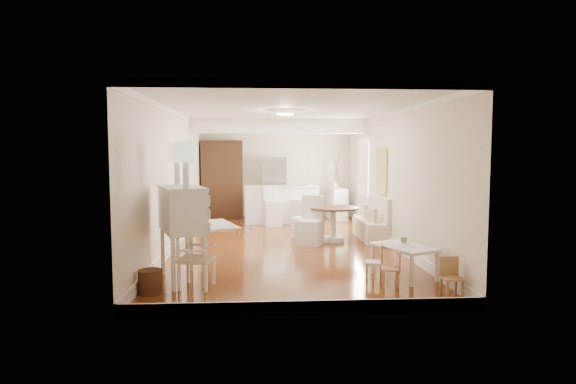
{
  "coord_description": "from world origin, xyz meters",
  "views": [
    {
      "loc": [
        -0.55,
        -10.13,
        1.97
      ],
      "look_at": [
        0.11,
        0.3,
        1.09
      ],
      "focal_mm": 30.0,
      "sensor_mm": 36.0,
      "label": 1
    }
  ],
  "objects": [
    {
      "name": "dining_table",
      "position": [
        1.1,
        0.28,
        0.38
      ],
      "size": [
        1.42,
        1.42,
        0.76
      ],
      "primitive_type": "cylinder",
      "rotation": [
        0.0,
        0.0,
        0.34
      ],
      "color": "#4B2918",
      "rests_on": "ground"
    },
    {
      "name": "pencil_cup",
      "position": [
        1.79,
        -2.61,
        0.55
      ],
      "size": [
        0.12,
        0.12,
        0.08
      ],
      "primitive_type": "imported",
      "rotation": [
        0.0,
        0.0,
        0.17
      ],
      "color": "#5E9758",
      "rests_on": "kids_table"
    },
    {
      "name": "branch_vase",
      "position": [
        1.71,
        3.81,
        1.01
      ],
      "size": [
        0.25,
        0.25,
        0.2
      ],
      "primitive_type": "imported",
      "rotation": [
        0.0,
        0.0,
        0.36
      ],
      "color": "white",
      "rests_on": "sideboard"
    },
    {
      "name": "banquette",
      "position": [
        1.99,
        0.5,
        0.49
      ],
      "size": [
        0.52,
        1.6,
        0.98
      ],
      "primitive_type": "cube",
      "color": "silver",
      "rests_on": "ground"
    },
    {
      "name": "slip_chair_near",
      "position": [
        0.55,
        -0.08,
        0.52
      ],
      "size": [
        0.66,
        0.67,
        1.04
      ],
      "primitive_type": "cube",
      "rotation": [
        0.0,
        0.0,
        -0.44
      ],
      "color": "silver",
      "rests_on": "ground"
    },
    {
      "name": "slip_chair_far",
      "position": [
        0.51,
        0.78,
        0.46
      ],
      "size": [
        0.61,
        0.6,
        0.93
      ],
      "primitive_type": "cube",
      "rotation": [
        0.0,
        0.0,
        -2.06
      ],
      "color": "silver",
      "rests_on": "ground"
    },
    {
      "name": "sideboard",
      "position": [
        1.75,
        3.78,
        0.45
      ],
      "size": [
        0.53,
        0.99,
        0.91
      ],
      "primitive_type": "cube",
      "rotation": [
        0.0,
        0.0,
        0.11
      ],
      "color": "silver",
      "rests_on": "ground"
    },
    {
      "name": "pantry_cabinet",
      "position": [
        -1.6,
        4.18,
        1.15
      ],
      "size": [
        1.2,
        0.6,
        2.3
      ],
      "primitive_type": "cube",
      "color": "#381E11",
      "rests_on": "ground"
    },
    {
      "name": "kids_table",
      "position": [
        1.73,
        -2.84,
        0.25
      ],
      "size": [
        0.97,
        1.17,
        0.51
      ],
      "primitive_type": "cube",
      "rotation": [
        0.0,
        0.0,
        0.43
      ],
      "color": "white",
      "rests_on": "ground"
    },
    {
      "name": "fridge",
      "position": [
        0.3,
        4.15,
        0.9
      ],
      "size": [
        0.75,
        0.65,
        1.8
      ],
      "primitive_type": "imported",
      "color": "silver",
      "rests_on": "ground"
    },
    {
      "name": "secretary_bureau",
      "position": [
        -1.7,
        -2.82,
        0.73
      ],
      "size": [
        1.46,
        1.47,
        1.46
      ],
      "primitive_type": "cube",
      "rotation": [
        0.0,
        0.0,
        0.34
      ],
      "color": "silver",
      "rests_on": "ground"
    },
    {
      "name": "breakfast_counter",
      "position": [
        0.1,
        3.1,
        0.52
      ],
      "size": [
        2.05,
        0.65,
        1.03
      ],
      "primitive_type": "cube",
      "color": "white",
      "rests_on": "ground"
    },
    {
      "name": "kids_chair_b",
      "position": [
        1.23,
        -2.94,
        0.28
      ],
      "size": [
        0.33,
        0.33,
        0.56
      ],
      "primitive_type": "cube",
      "rotation": [
        0.0,
        0.0,
        -1.81
      ],
      "color": "tan",
      "rests_on": "ground"
    },
    {
      "name": "bar_stool_right",
      "position": [
        0.59,
        2.76,
        0.55
      ],
      "size": [
        0.57,
        0.57,
        1.1
      ],
      "primitive_type": "cube",
      "rotation": [
        0.0,
        0.0,
        -0.39
      ],
      "color": "silver",
      "rests_on": "ground"
    },
    {
      "name": "wicker_basket",
      "position": [
        -2.05,
        -3.46,
        0.17
      ],
      "size": [
        0.39,
        0.39,
        0.33
      ],
      "primitive_type": "cylinder",
      "rotation": [
        0.0,
        0.0,
        -0.19
      ],
      "color": "#4A2817",
      "rests_on": "ground"
    },
    {
      "name": "gustavian_armchair",
      "position": [
        -1.44,
        -3.21,
        0.44
      ],
      "size": [
        0.59,
        0.59,
        0.87
      ],
      "primitive_type": "cube",
      "rotation": [
        0.0,
        0.0,
        1.38
      ],
      "color": "white",
      "rests_on": "ground"
    },
    {
      "name": "kids_chair_c",
      "position": [
        2.06,
        -3.92,
        0.28
      ],
      "size": [
        0.27,
        0.27,
        0.55
      ],
      "primitive_type": "cube",
      "rotation": [
        0.0,
        0.0,
        0.01
      ],
      "color": "#9D7547",
      "rests_on": "ground"
    },
    {
      "name": "kids_chair_a",
      "position": [
        1.38,
        -3.34,
        0.27
      ],
      "size": [
        0.31,
        0.31,
        0.55
      ],
      "primitive_type": "cube",
      "rotation": [
        0.0,
        0.0,
        -1.74
      ],
      "color": "tan",
      "rests_on": "ground"
    },
    {
      "name": "bar_stool_left",
      "position": [
        -0.16,
        2.59,
        0.53
      ],
      "size": [
        0.5,
        0.5,
        1.07
      ],
      "primitive_type": "cube",
      "rotation": [
        0.0,
        0.0,
        0.18
      ],
      "color": "silver",
      "rests_on": "ground"
    },
    {
      "name": "room",
      "position": [
        0.04,
        0.32,
        1.98
      ],
      "size": [
        9.0,
        9.04,
        2.82
      ],
      "color": "brown",
      "rests_on": "ground"
    }
  ]
}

